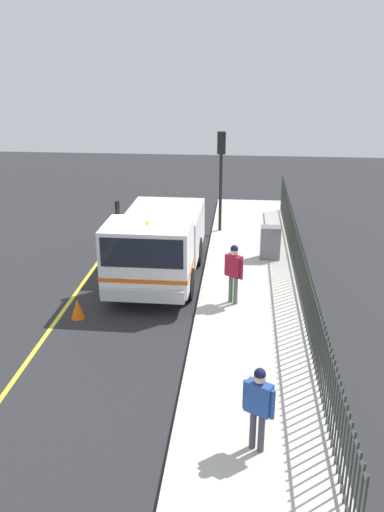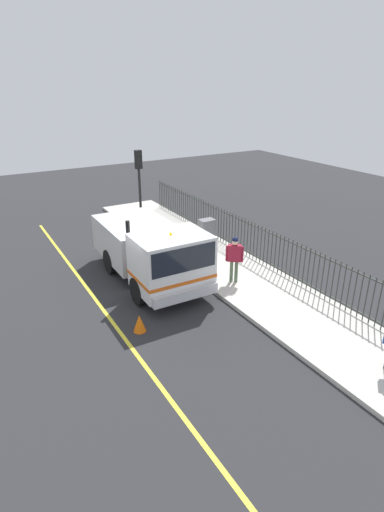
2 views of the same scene
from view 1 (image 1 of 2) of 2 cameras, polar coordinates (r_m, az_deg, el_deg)
The scene contains 10 objects.
ground_plane at distance 16.82m, azimuth -5.39°, elevation -3.67°, with size 47.82×47.82×0.00m, color #2B2B2D.
sidewalk_slab at distance 16.52m, azimuth 6.30°, elevation -3.90°, with size 3.12×21.74×0.14m, color beige.
lane_marking at distance 17.27m, azimuth -11.75°, elevation -3.35°, with size 0.12×19.56×0.01m, color yellow.
work_truck at distance 17.04m, azimuth -3.72°, elevation 1.47°, with size 2.56×5.93×2.73m.
worker_standing at distance 15.27m, azimuth 4.40°, elevation -1.27°, with size 0.53×0.48×1.75m.
pedestrian_distant at distance 9.88m, azimuth 7.00°, elevation -14.86°, with size 0.56×0.42×1.68m.
iron_fence at distance 16.28m, azimuth 11.27°, elevation -1.28°, with size 0.04×18.51×1.57m.
traffic_light_near at distance 21.34m, azimuth 3.07°, elevation 9.88°, with size 0.33×0.26×3.93m.
utility_cabinet at distance 18.99m, azimuth 8.21°, elevation 1.41°, with size 0.68×0.48×1.15m, color slate.
traffic_cone at distance 15.32m, azimuth -11.92°, elevation -5.44°, with size 0.39×0.39×0.55m, color orange.
Camera 1 is at (3.02, -15.05, 6.87)m, focal length 38.12 mm.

